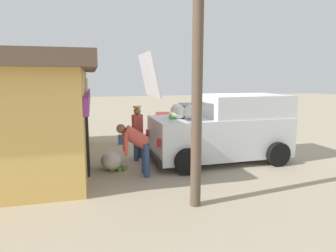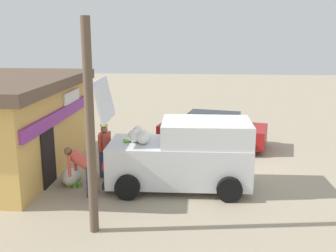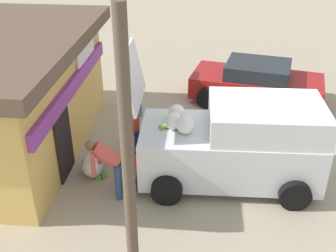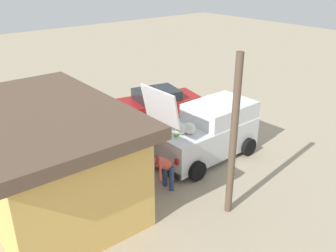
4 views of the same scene
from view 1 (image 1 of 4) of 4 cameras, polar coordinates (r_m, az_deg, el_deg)
name	(u,v)px [view 1 (image 1 of 4)]	position (r m, az deg, el deg)	size (l,w,h in m)	color
ground_plane	(222,149)	(10.43, 10.49, -4.37)	(60.00, 60.00, 0.00)	tan
storefront_bar	(19,111)	(9.05, -26.84, 2.55)	(6.43, 4.24, 2.98)	#E0B259
delivery_van	(224,128)	(8.86, 10.69, -0.39)	(2.24, 4.24, 3.09)	silver
parked_sedan	(201,119)	(13.15, 6.35, 1.31)	(2.79, 4.29, 1.29)	maroon
vendor_standing	(137,129)	(8.85, -5.93, -0.62)	(0.52, 0.45, 1.62)	navy
customer_bending	(136,143)	(7.36, -6.15, -3.34)	(0.57, 0.80, 1.33)	navy
unloaded_banana_pile	(112,161)	(8.13, -10.76, -6.72)	(0.85, 0.77, 0.47)	silver
paint_bucket	(122,139)	(11.10, -8.86, -2.57)	(0.30, 0.30, 0.35)	blue
utility_pole	(197,84)	(5.43, 5.65, 8.06)	(0.20, 0.20, 4.66)	brown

